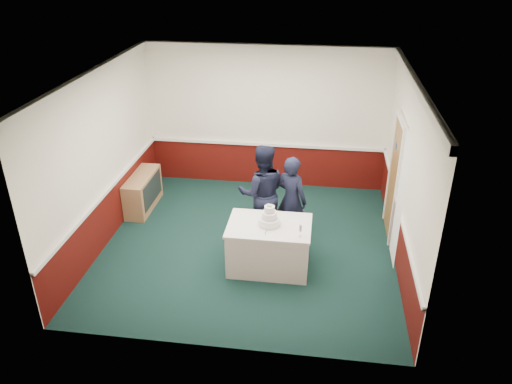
# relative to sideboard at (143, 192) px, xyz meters

# --- Properties ---
(ground) EXTENTS (5.00, 5.00, 0.00)m
(ground) POSITION_rel_sideboard_xyz_m (2.28, -1.06, -0.35)
(ground) COLOR #122D27
(ground) RESTS_ON ground
(room_shell) EXTENTS (5.00, 5.00, 3.00)m
(room_shell) POSITION_rel_sideboard_xyz_m (2.36, -0.45, 1.62)
(room_shell) COLOR white
(room_shell) RESTS_ON ground
(sideboard) EXTENTS (0.41, 1.20, 0.70)m
(sideboard) POSITION_rel_sideboard_xyz_m (0.00, 0.00, 0.00)
(sideboard) COLOR #A2754E
(sideboard) RESTS_ON ground
(cake_table) EXTENTS (1.32, 0.92, 0.79)m
(cake_table) POSITION_rel_sideboard_xyz_m (2.70, -1.65, 0.05)
(cake_table) COLOR white
(cake_table) RESTS_ON ground
(wedding_cake) EXTENTS (0.35, 0.35, 0.36)m
(wedding_cake) POSITION_rel_sideboard_xyz_m (2.70, -1.65, 0.55)
(wedding_cake) COLOR white
(wedding_cake) RESTS_ON cake_table
(cake_knife) EXTENTS (0.02, 0.22, 0.00)m
(cake_knife) POSITION_rel_sideboard_xyz_m (2.67, -1.85, 0.44)
(cake_knife) COLOR silver
(cake_knife) RESTS_ON cake_table
(champagne_flute) EXTENTS (0.05, 0.05, 0.21)m
(champagne_flute) POSITION_rel_sideboard_xyz_m (3.20, -1.93, 0.58)
(champagne_flute) COLOR silver
(champagne_flute) RESTS_ON cake_table
(person_man) EXTENTS (0.97, 0.82, 1.77)m
(person_man) POSITION_rel_sideboard_xyz_m (2.47, -0.75, 0.53)
(person_man) COLOR black
(person_man) RESTS_ON ground
(person_woman) EXTENTS (0.70, 0.62, 1.60)m
(person_woman) POSITION_rel_sideboard_xyz_m (2.98, -0.78, 0.45)
(person_woman) COLOR black
(person_woman) RESTS_ON ground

